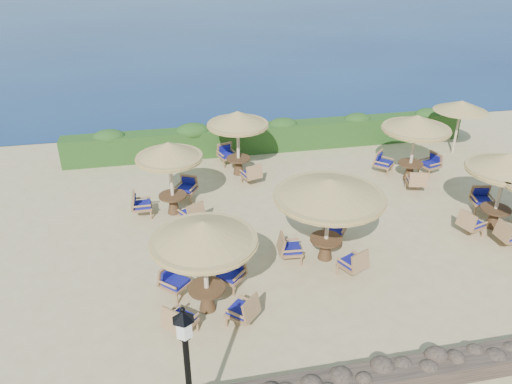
% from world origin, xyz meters
% --- Properties ---
extents(ground, '(120.00, 120.00, 0.00)m').
position_xyz_m(ground, '(0.00, 0.00, 0.00)').
color(ground, tan).
rests_on(ground, ground).
extents(hedge, '(18.00, 0.90, 1.20)m').
position_xyz_m(hedge, '(0.00, 7.20, 0.60)').
color(hedge, '#1C3F14').
rests_on(hedge, ground).
extents(stone_wall, '(15.00, 0.65, 0.44)m').
position_xyz_m(stone_wall, '(0.00, -6.20, 0.22)').
color(stone_wall, '#4E3E31').
rests_on(stone_wall, ground).
extents(extra_parasol, '(2.30, 2.30, 2.41)m').
position_xyz_m(extra_parasol, '(7.80, 5.20, 2.17)').
color(extra_parasol, beige).
rests_on(extra_parasol, ground).
extents(cafe_set_0, '(2.67, 2.67, 2.65)m').
position_xyz_m(cafe_set_0, '(-4.09, -2.96, 1.79)').
color(cafe_set_0, beige).
rests_on(cafe_set_0, ground).
extents(cafe_set_1, '(3.24, 3.24, 2.65)m').
position_xyz_m(cafe_set_1, '(-0.37, -1.39, 2.00)').
color(cafe_set_1, beige).
rests_on(cafe_set_1, ground).
extents(cafe_set_3, '(2.53, 2.77, 2.65)m').
position_xyz_m(cafe_set_3, '(-4.66, 2.30, 1.76)').
color(cafe_set_3, beige).
rests_on(cafe_set_3, ground).
extents(cafe_set_4, '(2.42, 2.88, 2.65)m').
position_xyz_m(cafe_set_4, '(-1.90, 4.99, 1.93)').
color(cafe_set_4, beige).
rests_on(cafe_set_4, ground).
extents(cafe_set_5, '(2.75, 2.75, 2.65)m').
position_xyz_m(cafe_set_5, '(4.65, 3.15, 1.86)').
color(cafe_set_5, beige).
rests_on(cafe_set_5, ground).
extents(cafe_set_6, '(2.70, 2.69, 2.65)m').
position_xyz_m(cafe_set_6, '(5.66, -0.78, 1.83)').
color(cafe_set_6, beige).
rests_on(cafe_set_6, ground).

